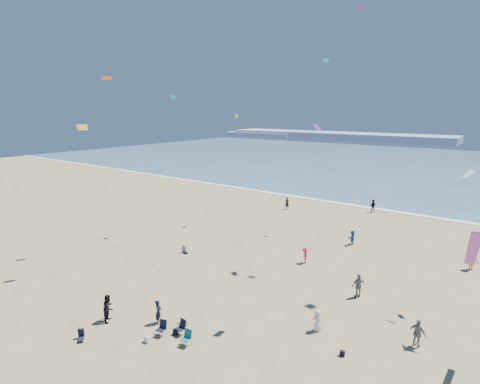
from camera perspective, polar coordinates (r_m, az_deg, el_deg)
The scene contains 11 objects.
ocean at distance 105.77m, azimuth 28.47°, elevation 3.26°, with size 220.00×100.00×0.06m, color #476B84.
surf_line at distance 57.48m, azimuth 20.90°, elevation -2.56°, with size 220.00×1.20×0.08m, color white.
headland_far at distance 194.13m, azimuth 14.15°, elevation 8.33°, with size 110.00×20.00×3.20m, color #7A8EA8.
headland_near at distance 208.56m, azimuth 3.31°, elevation 8.77°, with size 40.00×14.00×2.00m, color #7A8EA8.
standing_flyers at distance 31.16m, azimuth 16.31°, elevation -13.22°, with size 31.75×52.59×1.89m.
seated_group at distance 22.64m, azimuth -10.73°, elevation -24.87°, with size 22.35×21.23×0.84m.
chair_cluster at distance 25.28m, azimuth -9.79°, elevation -20.22°, with size 2.69×1.48×1.00m.
white_tote at distance 25.47m, azimuth -13.99°, elevation -20.96°, with size 0.35×0.20×0.40m, color silver.
black_backpack at distance 25.82m, azimuth -9.80°, elevation -20.27°, with size 0.30×0.22×0.38m, color black.
navy_bag at distance 24.50m, azimuth 15.33°, elevation -22.62°, with size 0.28×0.18×0.34m, color black.
kites_aloft at distance 22.09m, azimuth 22.07°, elevation 14.82°, with size 40.90×45.99×27.29m.
Camera 1 is at (14.52, -8.82, 14.05)m, focal length 28.00 mm.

